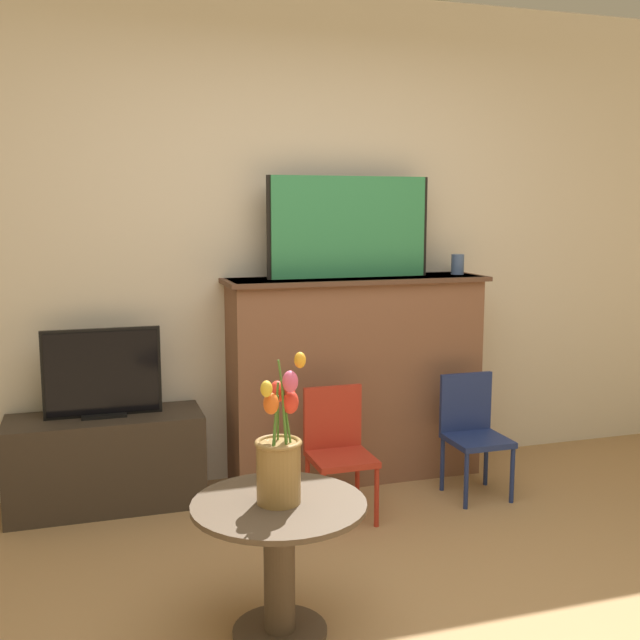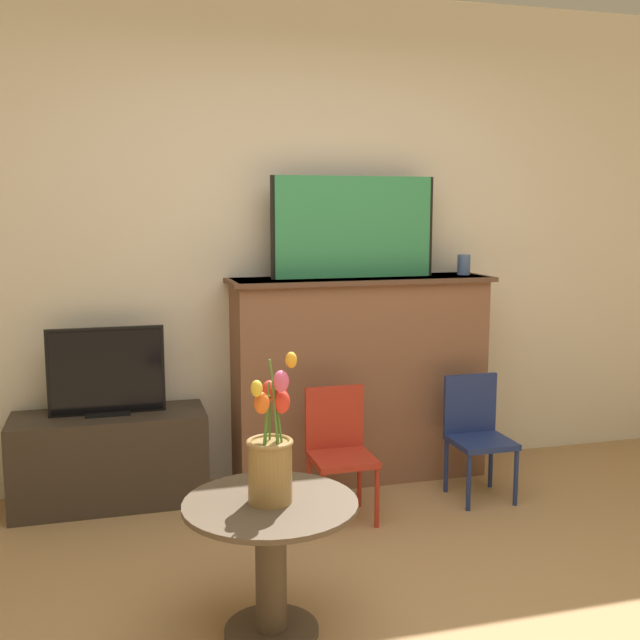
% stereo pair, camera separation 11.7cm
% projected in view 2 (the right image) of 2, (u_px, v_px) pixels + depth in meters
% --- Properties ---
extents(wall_back, '(8.00, 0.06, 2.70)m').
position_uv_depth(wall_back, '(290.00, 240.00, 4.22)').
color(wall_back, beige).
rests_on(wall_back, ground).
extents(fireplace_mantel, '(1.47, 0.40, 1.15)m').
position_uv_depth(fireplace_mantel, '(360.00, 376.00, 4.22)').
color(fireplace_mantel, brown).
rests_on(fireplace_mantel, ground).
extents(painting, '(0.93, 0.03, 0.55)m').
position_uv_depth(painting, '(354.00, 227.00, 4.10)').
color(painting, black).
rests_on(painting, fireplace_mantel).
extents(mantel_candle, '(0.07, 0.07, 0.12)m').
position_uv_depth(mantel_candle, '(464.00, 265.00, 4.30)').
color(mantel_candle, '#4C6699').
rests_on(mantel_candle, fireplace_mantel).
extents(tv_stand, '(0.98, 0.38, 0.48)m').
position_uv_depth(tv_stand, '(110.00, 459.00, 3.88)').
color(tv_stand, '#382D23').
rests_on(tv_stand, ground).
extents(tv_monitor, '(0.58, 0.12, 0.45)m').
position_uv_depth(tv_monitor, '(107.00, 372.00, 3.82)').
color(tv_monitor, black).
rests_on(tv_monitor, tv_stand).
extents(chair_red, '(0.30, 0.30, 0.65)m').
position_uv_depth(chair_red, '(339.00, 445.00, 3.71)').
color(chair_red, '#B22D1E').
rests_on(chair_red, ground).
extents(chair_blue, '(0.30, 0.30, 0.65)m').
position_uv_depth(chair_blue, '(476.00, 429.00, 3.98)').
color(chair_blue, navy).
rests_on(chair_blue, ground).
extents(side_table, '(0.62, 0.62, 0.50)m').
position_uv_depth(side_table, '(271.00, 548.00, 2.67)').
color(side_table, '#4C3D2D').
rests_on(side_table, ground).
extents(vase_tulips, '(0.18, 0.19, 0.54)m').
position_uv_depth(vase_tulips, '(271.00, 455.00, 2.62)').
color(vase_tulips, olive).
rests_on(vase_tulips, side_table).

